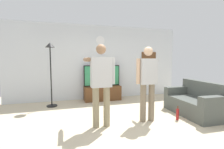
{
  "coord_description": "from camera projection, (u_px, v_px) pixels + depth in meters",
  "views": [
    {
      "loc": [
        -1.24,
        -3.05,
        1.46
      ],
      "look_at": [
        0.02,
        1.2,
        1.05
      ],
      "focal_mm": 26.12,
      "sensor_mm": 36.0,
      "label": 1
    }
  ],
  "objects": [
    {
      "name": "television",
      "position": [
        102.0,
        76.0,
        5.86
      ],
      "size": [
        1.3,
        0.07,
        0.74
      ],
      "color": "black",
      "rests_on": "tv_stand"
    },
    {
      "name": "back_wall",
      "position": [
        98.0,
        62.0,
        6.08
      ],
      "size": [
        6.4,
        0.1,
        2.7
      ],
      "primitive_type": "cube",
      "color": "silver",
      "rests_on": "ground_plane"
    },
    {
      "name": "beverage_bottle",
      "position": [
        177.0,
        114.0,
        3.94
      ],
      "size": [
        0.07,
        0.07,
        0.34
      ],
      "color": "maroon",
      "rests_on": "ground_plane"
    },
    {
      "name": "wall_clock",
      "position": [
        100.0,
        40.0,
        5.97
      ],
      "size": [
        0.32,
        0.03,
        0.32
      ],
      "primitive_type": "cylinder",
      "rotation": [
        1.57,
        0.0,
        0.0
      ],
      "color": "white"
    },
    {
      "name": "ground_plane",
      "position": [
        127.0,
        130.0,
        3.39
      ],
      "size": [
        8.4,
        8.4,
        0.0
      ],
      "primitive_type": "plane",
      "color": "beige"
    },
    {
      "name": "person_standing_nearer_lamp",
      "position": [
        101.0,
        80.0,
        3.47
      ],
      "size": [
        0.61,
        0.78,
        1.78
      ],
      "color": "gray",
      "rests_on": "ground_plane"
    },
    {
      "name": "framed_picture",
      "position": [
        149.0,
        58.0,
        6.61
      ],
      "size": [
        0.64,
        0.04,
        0.52
      ],
      "primitive_type": "cube",
      "color": "brown"
    },
    {
      "name": "floor_lamp",
      "position": [
        50.0,
        61.0,
        4.96
      ],
      "size": [
        0.32,
        0.32,
        1.97
      ],
      "color": "black",
      "rests_on": "ground_plane"
    },
    {
      "name": "person_standing_nearer_couch",
      "position": [
        147.0,
        79.0,
        3.81
      ],
      "size": [
        0.58,
        0.78,
        1.75
      ],
      "color": "#7A6B56",
      "rests_on": "ground_plane"
    },
    {
      "name": "side_couch",
      "position": [
        196.0,
        102.0,
        4.33
      ],
      "size": [
        0.9,
        1.55,
        0.87
      ],
      "color": "#4C514C",
      "rests_on": "ground_plane"
    },
    {
      "name": "tv_stand",
      "position": [
        102.0,
        93.0,
        5.87
      ],
      "size": [
        1.29,
        0.55,
        0.51
      ],
      "color": "brown",
      "rests_on": "ground_plane"
    }
  ]
}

